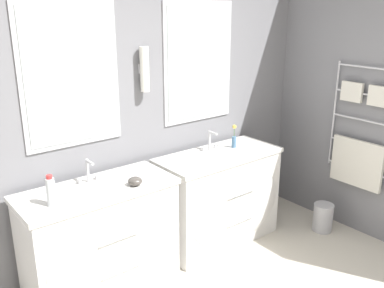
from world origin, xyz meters
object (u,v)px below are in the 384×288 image
(vanity_left, at_px, (103,240))
(vanity_right, at_px, (221,198))
(toiletry_bottle, at_px, (51,191))
(amenity_bowl, at_px, (135,181))
(waste_bin, at_px, (323,217))
(flower_vase, at_px, (234,138))

(vanity_left, xyz_separation_m, vanity_right, (1.20, 0.00, 0.00))
(vanity_right, relative_size, toiletry_bottle, 5.37)
(amenity_bowl, distance_m, waste_bin, 2.06)
(toiletry_bottle, distance_m, flower_vase, 1.79)
(flower_vase, bearing_deg, vanity_right, -161.17)
(vanity_right, xyz_separation_m, waste_bin, (0.92, -0.49, -0.30))
(vanity_right, bearing_deg, amenity_bowl, -173.52)
(vanity_right, height_order, waste_bin, vanity_right)
(flower_vase, bearing_deg, amenity_bowl, -171.12)
(vanity_left, distance_m, flower_vase, 1.51)
(vanity_left, height_order, waste_bin, vanity_left)
(vanity_right, distance_m, toiletry_bottle, 1.65)
(toiletry_bottle, distance_m, amenity_bowl, 0.61)
(amenity_bowl, height_order, waste_bin, amenity_bowl)
(flower_vase, height_order, waste_bin, flower_vase)
(flower_vase, relative_size, waste_bin, 0.78)
(vanity_left, bearing_deg, amenity_bowl, -24.57)
(vanity_right, distance_m, flower_vase, 0.56)
(amenity_bowl, distance_m, flower_vase, 1.20)
(vanity_left, relative_size, vanity_right, 1.00)
(amenity_bowl, bearing_deg, flower_vase, 8.88)
(vanity_right, relative_size, waste_bin, 4.15)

